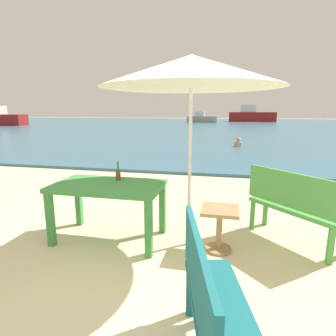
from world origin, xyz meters
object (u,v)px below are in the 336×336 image
picnic_table_green (108,192)px  bench_teal_center (212,302)px  swimmer_person (238,143)px  side_table_wood (219,223)px  boat_fishing_trawler (0,118)px  boat_barge (202,118)px  bench_green_left (292,203)px  boat_ferry (251,116)px  beer_bottle_amber (118,174)px  patio_umbrella (191,72)px

picnic_table_green → bench_teal_center: bench_teal_center is taller
bench_teal_center → swimmer_person: 11.36m
side_table_wood → boat_fishing_trawler: (-24.57, 22.94, 0.47)m
boat_barge → swimmer_person: bearing=-80.8°
picnic_table_green → side_table_wood: 1.46m
side_table_wood → bench_green_left: bearing=23.9°
boat_barge → bench_teal_center: bearing=-84.4°
side_table_wood → boat_ferry: 39.47m
side_table_wood → boat_ferry: size_ratio=0.08×
boat_fishing_trawler → beer_bottle_amber: bearing=-44.4°
picnic_table_green → swimmer_person: bearing=78.6°
bench_teal_center → boat_fishing_trawler: 34.79m
patio_umbrella → bench_teal_center: (0.39, -1.76, -1.58)m
swimmer_person → boat_barge: size_ratio=0.10×
boat_fishing_trawler → bench_teal_center: bearing=-45.1°
bench_green_left → boat_ferry: boat_ferry is taller
swimmer_person → boat_ferry: (2.69, 29.67, 0.70)m
picnic_table_green → patio_umbrella: 1.80m
side_table_wood → boat_barge: size_ratio=0.13×
picnic_table_green → boat_barge: size_ratio=0.35×
swimmer_person → boat_barge: bearing=99.2°
bench_teal_center → boat_ferry: 41.14m
picnic_table_green → swimmer_person: picnic_table_green is taller
side_table_wood → bench_green_left: (0.88, 0.39, 0.19)m
boat_barge → picnic_table_green: bearing=-86.4°
patio_umbrella → bench_green_left: size_ratio=2.08×
patio_umbrella → swimmer_person: size_ratio=5.61×
side_table_wood → bench_teal_center: 1.69m
boat_barge → boat_fishing_trawler: (-20.97, -11.99, 0.22)m
bench_green_left → swimmer_person: 9.29m
swimmer_person → boat_barge: 25.60m
picnic_table_green → bench_green_left: size_ratio=1.26×
swimmer_person → patio_umbrella: bearing=-95.4°
beer_bottle_amber → side_table_wood: size_ratio=0.49×
beer_bottle_amber → side_table_wood: beer_bottle_amber is taller
side_table_wood → boat_barge: boat_barge is taller
picnic_table_green → beer_bottle_amber: bearing=72.4°
boat_fishing_trawler → boat_ferry: bearing=30.5°
side_table_wood → bench_teal_center: bearing=-89.8°
swimmer_person → picnic_table_green: bearing=-101.4°
side_table_wood → swimmer_person: side_table_wood is taller
side_table_wood → bench_green_left: 0.99m
side_table_wood → patio_umbrella: bearing=167.8°
picnic_table_green → boat_barge: 34.99m
beer_bottle_amber → side_table_wood: 1.47m
beer_bottle_amber → side_table_wood: (1.37, -0.20, -0.50)m
beer_bottle_amber → swimmer_person: size_ratio=0.65×
bench_green_left → boat_fishing_trawler: boat_fishing_trawler is taller
beer_bottle_amber → swimmer_person: (1.88, 9.46, -0.61)m
picnic_table_green → bench_green_left: bench_green_left is taller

